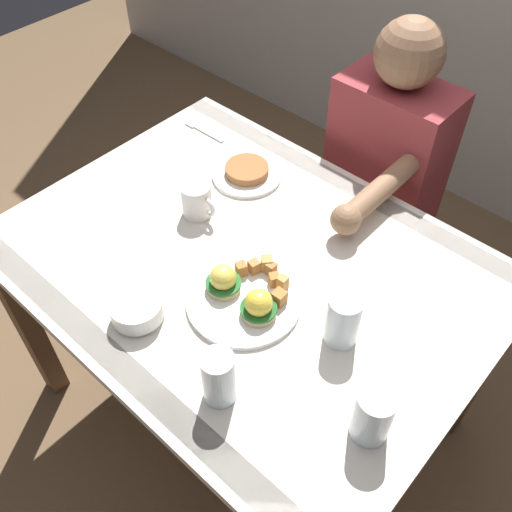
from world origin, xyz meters
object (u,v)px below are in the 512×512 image
at_px(eggs_benedict_plate, 244,295).
at_px(water_glass_near, 219,380).
at_px(water_glass_extra, 342,322).
at_px(fruit_bowl, 137,309).
at_px(coffee_mug, 197,199).
at_px(fork, 202,130).
at_px(water_glass_far, 372,417).
at_px(side_plate, 247,173).
at_px(diner_person, 380,175).
at_px(dining_table, 246,287).

height_order(eggs_benedict_plate, water_glass_near, water_glass_near).
xyz_separation_m(water_glass_near, water_glass_extra, (0.10, 0.28, -0.00)).
relative_size(fruit_bowl, coffee_mug, 1.08).
bearing_deg(fork, fruit_bowl, -55.76).
xyz_separation_m(coffee_mug, water_glass_far, (0.69, -0.21, 0.01)).
bearing_deg(water_glass_extra, side_plate, 153.07).
distance_m(eggs_benedict_plate, fruit_bowl, 0.25).
xyz_separation_m(water_glass_extra, side_plate, (-0.53, 0.27, -0.04)).
bearing_deg(side_plate, coffee_mug, -87.88).
bearing_deg(coffee_mug, eggs_benedict_plate, -24.72).
xyz_separation_m(fruit_bowl, water_glass_far, (0.54, 0.12, 0.03)).
height_order(fork, water_glass_near, water_glass_near).
distance_m(eggs_benedict_plate, side_plate, 0.45).
bearing_deg(water_glass_extra, fruit_bowl, -144.79).
xyz_separation_m(fork, water_glass_far, (0.95, -0.47, 0.05)).
distance_m(water_glass_near, side_plate, 0.70).
bearing_deg(water_glass_near, coffee_mug, 140.73).
distance_m(side_plate, diner_person, 0.44).
height_order(water_glass_near, side_plate, water_glass_near).
height_order(water_glass_far, diner_person, diner_person).
xyz_separation_m(eggs_benedict_plate, water_glass_far, (0.39, -0.07, 0.03)).
height_order(fruit_bowl, water_glass_extra, water_glass_extra).
xyz_separation_m(dining_table, coffee_mug, (-0.21, 0.04, 0.16)).
bearing_deg(side_plate, water_glass_extra, -26.93).
bearing_deg(fork, dining_table, -33.08).
height_order(coffee_mug, fork, coffee_mug).
bearing_deg(water_glass_far, fork, 153.52).
bearing_deg(eggs_benedict_plate, water_glass_near, -58.90).
xyz_separation_m(coffee_mug, water_glass_near, (0.42, -0.35, 0.01)).
relative_size(coffee_mug, fork, 0.72).
distance_m(coffee_mug, water_glass_far, 0.72).
height_order(coffee_mug, water_glass_far, water_glass_far).
bearing_deg(fruit_bowl, coffee_mug, 113.95).
relative_size(dining_table, side_plate, 6.00).
distance_m(dining_table, side_plate, 0.34).
bearing_deg(water_glass_far, water_glass_near, -152.74).
relative_size(eggs_benedict_plate, diner_person, 0.24).
xyz_separation_m(fork, water_glass_extra, (0.78, -0.33, 0.06)).
relative_size(eggs_benedict_plate, side_plate, 1.35).
xyz_separation_m(water_glass_near, water_glass_far, (0.27, 0.14, -0.00)).
relative_size(dining_table, water_glass_far, 9.17).
distance_m(fruit_bowl, water_glass_far, 0.56).
relative_size(fruit_bowl, fork, 0.77).
relative_size(eggs_benedict_plate, water_glass_extra, 2.03).
relative_size(fruit_bowl, diner_person, 0.11).
distance_m(dining_table, water_glass_extra, 0.35).
relative_size(coffee_mug, side_plate, 0.56).
bearing_deg(side_plate, eggs_benedict_plate, -47.94).
height_order(dining_table, diner_person, diner_person).
bearing_deg(eggs_benedict_plate, fork, 144.05).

